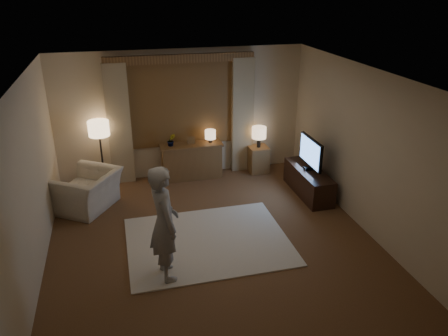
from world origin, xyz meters
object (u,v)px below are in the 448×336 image
object	(u,v)px
sideboard	(192,162)
side_table	(258,159)
armchair	(87,191)
tv_stand	(308,182)
person	(164,223)

from	to	relation	value
sideboard	side_table	xyz separation A→B (m)	(1.43, -0.05, -0.07)
armchair	side_table	size ratio (longest dim) A/B	1.88
sideboard	side_table	world-z (taller)	sideboard
sideboard	tv_stand	size ratio (longest dim) A/B	0.86
sideboard	person	world-z (taller)	person
tv_stand	person	size ratio (longest dim) A/B	0.85
sideboard	armchair	xyz separation A→B (m)	(-2.05, -0.85, -0.01)
armchair	side_table	world-z (taller)	armchair
tv_stand	armchair	bearing A→B (deg)	173.80
armchair	person	bearing A→B (deg)	59.15
person	side_table	bearing A→B (deg)	-45.99
armchair	person	xyz separation A→B (m)	(1.11, -2.31, 0.50)
armchair	side_table	bearing A→B (deg)	136.54
tv_stand	person	bearing A→B (deg)	-147.75
sideboard	side_table	size ratio (longest dim) A/B	2.14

